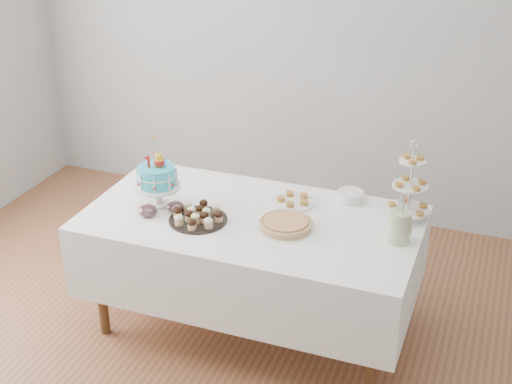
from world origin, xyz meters
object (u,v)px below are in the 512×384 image
at_px(cupcake_tray, 198,215).
at_px(utensil_pitcher, 399,226).
at_px(birthday_cake, 158,187).
at_px(tiered_stand, 410,186).
at_px(plate_stack, 350,196).
at_px(pie, 286,224).
at_px(jam_bowl_b, 175,207).
at_px(jam_bowl_a, 148,211).
at_px(table, 251,251).
at_px(pastry_plate, 294,200).

xyz_separation_m(cupcake_tray, utensil_pitcher, (1.11, 0.17, 0.06)).
xyz_separation_m(birthday_cake, tiered_stand, (1.41, 0.36, 0.08)).
distance_m(plate_stack, utensil_pitcher, 0.53).
xyz_separation_m(cupcake_tray, tiered_stand, (1.11, 0.45, 0.16)).
xyz_separation_m(birthday_cake, pie, (0.80, -0.00, -0.09)).
xyz_separation_m(birthday_cake, jam_bowl_b, (0.13, -0.04, -0.09)).
xyz_separation_m(tiered_stand, jam_bowl_b, (-1.28, -0.39, -0.17)).
height_order(jam_bowl_a, utensil_pitcher, utensil_pitcher).
height_order(table, cupcake_tray, cupcake_tray).
bearing_deg(pie, plate_stack, 60.63).
bearing_deg(pastry_plate, plate_stack, 25.18).
height_order(tiered_stand, pastry_plate, tiered_stand).
xyz_separation_m(tiered_stand, jam_bowl_a, (-1.41, -0.50, -0.17)).
xyz_separation_m(tiered_stand, plate_stack, (-0.36, 0.09, -0.17)).
bearing_deg(jam_bowl_a, utensil_pitcher, 8.57).
height_order(pie, jam_bowl_a, jam_bowl_a).
relative_size(birthday_cake, jam_bowl_a, 3.83).
bearing_deg(plate_stack, tiered_stand, -14.86).
bearing_deg(cupcake_tray, plate_stack, 36.11).
distance_m(pie, plate_stack, 0.52).
relative_size(birthday_cake, pie, 1.41).
bearing_deg(tiered_stand, birthday_cake, -165.79).
height_order(cupcake_tray, pie, cupcake_tray).
distance_m(birthday_cake, utensil_pitcher, 1.41).
relative_size(table, plate_stack, 11.96).
bearing_deg(plate_stack, pastry_plate, -154.82).
relative_size(birthday_cake, pastry_plate, 1.65).
bearing_deg(plate_stack, jam_bowl_a, -150.48).
relative_size(plate_stack, jam_bowl_a, 1.43).
bearing_deg(pastry_plate, jam_bowl_a, -148.76).
bearing_deg(cupcake_tray, jam_bowl_b, 161.08).
relative_size(birthday_cake, utensil_pitcher, 1.56).
relative_size(pie, jam_bowl_a, 2.72).
bearing_deg(jam_bowl_b, utensil_pitcher, 4.76).
bearing_deg(jam_bowl_a, cupcake_tray, 8.76).
bearing_deg(utensil_pitcher, pie, -169.30).
relative_size(birthday_cake, cupcake_tray, 1.28).
xyz_separation_m(table, pie, (0.23, -0.05, 0.25)).
bearing_deg(plate_stack, utensil_pitcher, -46.89).
relative_size(birthday_cake, tiered_stand, 0.89).
bearing_deg(tiered_stand, table, -160.03).
height_order(birthday_cake, cupcake_tray, birthday_cake).
xyz_separation_m(cupcake_tray, pie, (0.50, 0.09, -0.01)).
bearing_deg(utensil_pitcher, tiered_stand, 93.99).
bearing_deg(pastry_plate, tiered_stand, 4.35).
xyz_separation_m(birthday_cake, plate_stack, (1.05, 0.45, -0.09)).
xyz_separation_m(pie, pastry_plate, (-0.05, 0.31, -0.01)).
height_order(cupcake_tray, pastry_plate, cupcake_tray).
distance_m(table, tiered_stand, 0.99).
bearing_deg(pastry_plate, cupcake_tray, -137.66).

